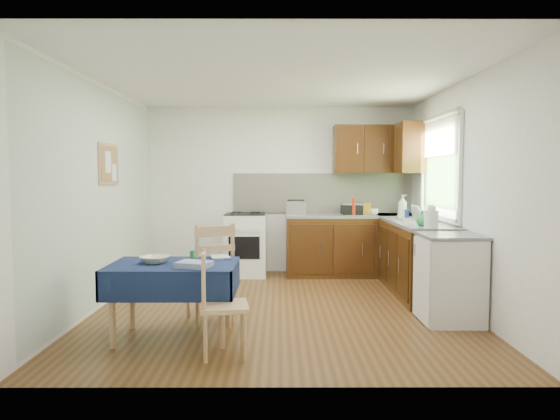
{
  "coord_description": "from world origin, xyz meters",
  "views": [
    {
      "loc": [
        -0.01,
        -5.46,
        1.47
      ],
      "look_at": [
        0.0,
        0.27,
        1.07
      ],
      "focal_mm": 32.0,
      "sensor_mm": 36.0,
      "label": 1
    }
  ],
  "objects_px": {
    "chair_far": "(211,269)",
    "dish_rack": "(416,218)",
    "sandwich_press": "(352,209)",
    "chair_near": "(219,301)",
    "toaster": "(296,208)",
    "dining_table": "(174,275)",
    "kettle": "(431,217)"
  },
  "relations": [
    {
      "from": "dining_table",
      "to": "chair_near",
      "type": "relative_size",
      "value": 1.31
    },
    {
      "from": "chair_near",
      "to": "dish_rack",
      "type": "height_order",
      "value": "dish_rack"
    },
    {
      "from": "chair_near",
      "to": "toaster",
      "type": "relative_size",
      "value": 2.99
    },
    {
      "from": "dining_table",
      "to": "kettle",
      "type": "relative_size",
      "value": 4.43
    },
    {
      "from": "dish_rack",
      "to": "chair_far",
      "type": "bearing_deg",
      "value": -127.33
    },
    {
      "from": "chair_far",
      "to": "toaster",
      "type": "bearing_deg",
      "value": -136.96
    },
    {
      "from": "chair_near",
      "to": "sandwich_press",
      "type": "height_order",
      "value": "sandwich_press"
    },
    {
      "from": "sandwich_press",
      "to": "dish_rack",
      "type": "distance_m",
      "value": 1.15
    },
    {
      "from": "sandwich_press",
      "to": "dish_rack",
      "type": "xyz_separation_m",
      "value": [
        0.68,
        -0.93,
        -0.06
      ]
    },
    {
      "from": "dining_table",
      "to": "chair_near",
      "type": "height_order",
      "value": "chair_near"
    },
    {
      "from": "dining_table",
      "to": "kettle",
      "type": "distance_m",
      "value": 2.81
    },
    {
      "from": "chair_near",
      "to": "dish_rack",
      "type": "xyz_separation_m",
      "value": [
        2.23,
        2.33,
        0.47
      ]
    },
    {
      "from": "dining_table",
      "to": "chair_far",
      "type": "height_order",
      "value": "chair_far"
    },
    {
      "from": "chair_near",
      "to": "toaster",
      "type": "xyz_separation_m",
      "value": [
        0.73,
        3.22,
        0.55
      ]
    },
    {
      "from": "chair_far",
      "to": "sandwich_press",
      "type": "height_order",
      "value": "sandwich_press"
    },
    {
      "from": "kettle",
      "to": "dining_table",
      "type": "bearing_deg",
      "value": -159.76
    },
    {
      "from": "dining_table",
      "to": "chair_far",
      "type": "distance_m",
      "value": 0.57
    },
    {
      "from": "dining_table",
      "to": "kettle",
      "type": "height_order",
      "value": "kettle"
    },
    {
      "from": "chair_far",
      "to": "sandwich_press",
      "type": "distance_m",
      "value": 2.92
    },
    {
      "from": "sandwich_press",
      "to": "chair_near",
      "type": "bearing_deg",
      "value": -111.51
    },
    {
      "from": "chair_near",
      "to": "dish_rack",
      "type": "bearing_deg",
      "value": -51.57
    },
    {
      "from": "chair_far",
      "to": "dish_rack",
      "type": "relative_size",
      "value": 2.5
    },
    {
      "from": "toaster",
      "to": "sandwich_press",
      "type": "height_order",
      "value": "toaster"
    },
    {
      "from": "dining_table",
      "to": "toaster",
      "type": "relative_size",
      "value": 3.92
    },
    {
      "from": "toaster",
      "to": "kettle",
      "type": "bearing_deg",
      "value": -75.58
    },
    {
      "from": "dish_rack",
      "to": "toaster",
      "type": "bearing_deg",
      "value": 172.44
    },
    {
      "from": "sandwich_press",
      "to": "dish_rack",
      "type": "height_order",
      "value": "dish_rack"
    },
    {
      "from": "chair_far",
      "to": "kettle",
      "type": "relative_size",
      "value": 3.92
    },
    {
      "from": "sandwich_press",
      "to": "kettle",
      "type": "xyz_separation_m",
      "value": [
        0.6,
        -1.84,
        0.03
      ]
    },
    {
      "from": "toaster",
      "to": "dish_rack",
      "type": "distance_m",
      "value": 1.75
    },
    {
      "from": "toaster",
      "to": "dish_rack",
      "type": "relative_size",
      "value": 0.72
    },
    {
      "from": "dish_rack",
      "to": "chair_near",
      "type": "bearing_deg",
      "value": -110.62
    }
  ]
}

